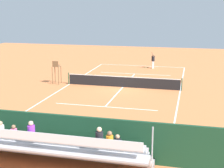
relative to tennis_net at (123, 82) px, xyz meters
name	(u,v)px	position (x,y,z in m)	size (l,w,h in m)	color
ground_plane	(123,87)	(0.00, 0.00, -0.50)	(60.00, 60.00, 0.00)	#D17542
court_line_markings	(123,87)	(0.00, -0.04, -0.50)	(10.10, 22.20, 0.01)	white
tennis_net	(123,82)	(0.00, 0.00, 0.00)	(10.30, 0.10, 1.07)	black
backdrop_wall	(62,135)	(0.00, 14.00, 0.50)	(18.00, 0.16, 2.00)	#194228
bleacher_stand	(50,147)	(0.00, 15.37, 0.45)	(9.06, 2.40, 2.48)	#B2B2B7
umpire_chair	(56,70)	(6.20, 0.17, 0.81)	(0.67, 0.67, 2.14)	brown
courtside_bench	(129,144)	(-3.12, 13.27, 0.06)	(1.80, 0.40, 0.93)	#33383D
equipment_bag	(88,148)	(-1.08, 13.40, -0.32)	(0.90, 0.36, 0.36)	black
tennis_player	(153,60)	(-1.47, -9.65, 0.51)	(0.44, 0.56, 1.93)	white
tennis_racket	(146,68)	(-0.61, -9.93, -0.49)	(0.54, 0.48, 0.03)	black
tennis_ball_near	(157,70)	(-2.12, -8.45, -0.47)	(0.07, 0.07, 0.07)	#CCDB33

